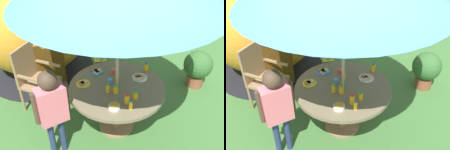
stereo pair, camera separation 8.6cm
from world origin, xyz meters
The scene contains 20 objects.
ground_plane centered at (0.00, 0.00, -0.01)m, with size 10.00×10.00×0.02m, color #3D6B33.
garden_table centered at (0.00, 0.00, 0.57)m, with size 1.23×1.23×0.70m.
wooden_chair centered at (-0.91, 0.92, 0.55)m, with size 0.65×0.65×1.00m.
dome_tent centered at (-0.68, 1.89, 0.88)m, with size 1.97×1.97×1.77m.
potted_plant centered at (1.63, 0.33, 0.37)m, with size 0.47×0.47×0.65m.
child_in_yellow_shirt centered at (0.13, 0.98, 0.82)m, with size 0.23×0.43×1.29m.
child_in_pink_shirt centered at (-0.85, -0.11, 0.78)m, with size 0.42×0.22×1.23m.
snack_bowl centered at (-0.20, -0.36, 0.73)m, with size 0.13×0.13×0.07m.
plate_near_right centered at (-0.38, 0.22, 0.71)m, with size 0.18×0.18×0.03m.
plate_far_right centered at (0.36, 0.04, 0.71)m, with size 0.20×0.20×0.03m.
plate_center_back centered at (-0.12, 0.40, 0.71)m, with size 0.19×0.19×0.03m.
juice_bottle_near_left centered at (-0.03, -0.43, 0.76)m, with size 0.04×0.04×0.12m.
juice_bottle_far_left centered at (-0.15, -0.06, 0.76)m, with size 0.04×0.04×0.12m.
juice_bottle_center_front centered at (0.07, 0.15, 0.75)m, with size 0.06×0.06×0.12m.
juice_bottle_mid_left centered at (-0.03, -0.33, 0.76)m, with size 0.06×0.06×0.13m.
juice_bottle_mid_right centered at (-0.07, -0.12, 0.76)m, with size 0.06×0.06×0.13m.
juice_bottle_front_edge centered at (0.52, 0.17, 0.76)m, with size 0.06×0.06×0.13m.
juice_bottle_back_edge centered at (0.10, -0.31, 0.75)m, with size 0.06×0.06×0.11m.
cup_near centered at (0.09, 0.30, 0.73)m, with size 0.07×0.07×0.06m, color #E04C47.
cup_far centered at (-0.05, 0.11, 0.73)m, with size 0.06×0.06×0.06m, color #4C99D8.
Camera 2 is at (-1.00, -2.33, 2.66)m, focal length 40.46 mm.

